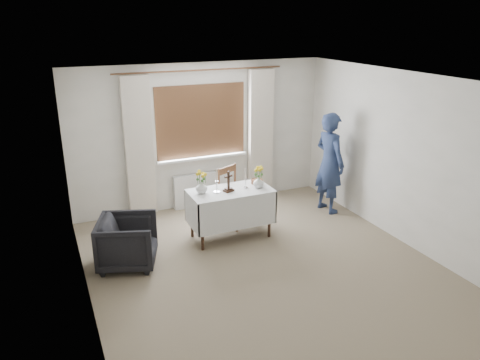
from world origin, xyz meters
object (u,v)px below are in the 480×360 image
(armchair, at_px, (128,242))
(flower_vase_right, at_px, (258,182))
(altar_table, at_px, (231,214))
(person, at_px, (330,163))
(flower_vase_left, at_px, (202,187))
(wooden_cross, at_px, (228,181))
(wooden_chair, at_px, (236,197))

(armchair, xyz_separation_m, flower_vase_right, (2.04, 0.18, 0.50))
(altar_table, distance_m, person, 2.02)
(flower_vase_left, bearing_deg, wooden_cross, -13.36)
(armchair, bearing_deg, person, -62.32)
(altar_table, relative_size, flower_vase_right, 7.23)
(altar_table, relative_size, flower_vase_left, 6.86)
(altar_table, distance_m, flower_vase_right, 0.64)
(person, bearing_deg, wooden_chair, 79.75)
(altar_table, distance_m, wooden_chair, 0.46)
(armchair, distance_m, wooden_cross, 1.67)
(altar_table, relative_size, wooden_chair, 1.29)
(person, distance_m, flower_vase_left, 2.38)
(armchair, xyz_separation_m, person, (3.54, 0.53, 0.52))
(wooden_chair, distance_m, armchair, 1.96)
(altar_table, height_order, person, person)
(wooden_chair, relative_size, wooden_cross, 3.08)
(wooden_chair, xyz_separation_m, flower_vase_right, (0.19, -0.44, 0.37))
(altar_table, distance_m, wooden_cross, 0.54)
(wooden_cross, relative_size, flower_vase_right, 1.82)
(flower_vase_right, bearing_deg, wooden_chair, 113.15)
(armchair, relative_size, flower_vase_right, 4.41)
(wooden_chair, distance_m, person, 1.74)
(flower_vase_left, bearing_deg, altar_table, -8.45)
(person, xyz_separation_m, flower_vase_right, (-1.50, -0.35, -0.02))
(altar_table, bearing_deg, wooden_chair, 56.44)
(armchair, height_order, flower_vase_left, flower_vase_left)
(wooden_cross, bearing_deg, person, -8.42)
(person, relative_size, wooden_cross, 5.53)
(wooden_cross, distance_m, flower_vase_left, 0.40)
(person, height_order, flower_vase_left, person)
(person, relative_size, flower_vase_left, 9.55)
(flower_vase_right, bearing_deg, armchair, -174.88)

